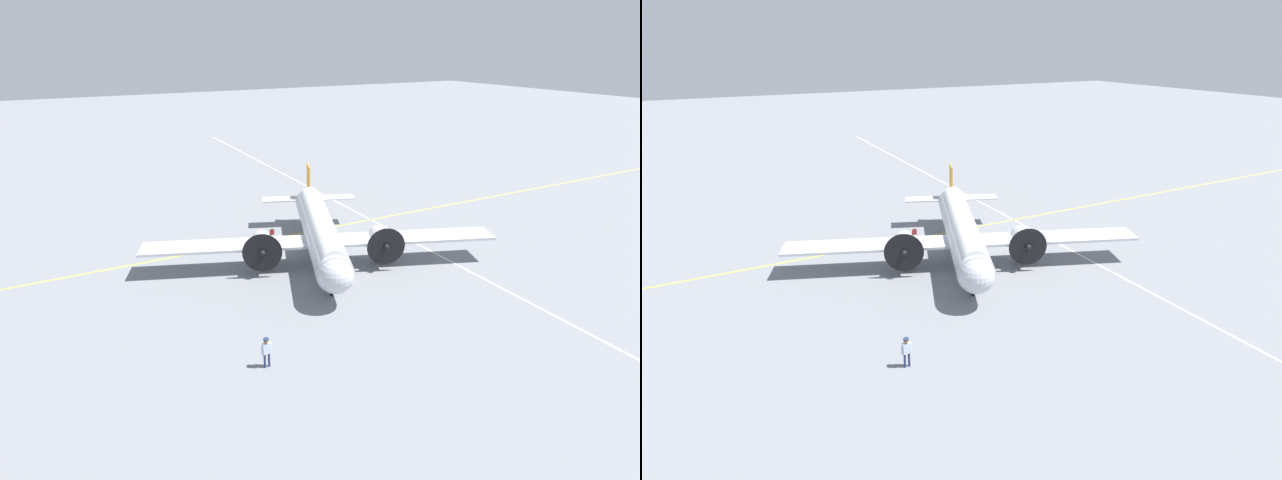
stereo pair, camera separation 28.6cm
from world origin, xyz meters
The scene contains 6 objects.
ground_plane centered at (0.00, 0.00, 0.00)m, with size 300.00×300.00×0.00m, color slate.
apron_line_eastwest centered at (0.00, -6.15, 0.00)m, with size 120.00×0.16×0.01m.
apron_line_northsouth centered at (-9.19, 0.00, 0.00)m, with size 0.16×120.00×0.01m.
airliner_main centered at (0.15, 0.39, 2.54)m, with size 26.97×19.26×5.84m.
crew_foreground centered at (9.60, 11.61, 1.15)m, with size 0.62×0.31×1.83m.
suitcase_near_door centered at (1.28, -7.06, 0.26)m, with size 0.39×0.20×0.55m.
Camera 2 is at (17.75, 33.43, 16.78)m, focal length 28.00 mm.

